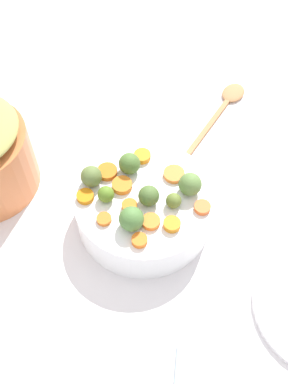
# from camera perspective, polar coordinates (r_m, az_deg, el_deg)

# --- Properties ---
(tabletop) EXTENTS (2.40, 2.40, 0.02)m
(tabletop) POSITION_cam_1_polar(r_m,az_deg,el_deg) (0.88, -3.29, -3.36)
(tabletop) COLOR white
(tabletop) RESTS_ON ground
(serving_bowl_carrots) EXTENTS (0.26, 0.26, 0.08)m
(serving_bowl_carrots) POSITION_cam_1_polar(r_m,az_deg,el_deg) (0.84, 0.00, -1.94)
(serving_bowl_carrots) COLOR white
(serving_bowl_carrots) RESTS_ON tabletop
(carrot_slice_0) EXTENTS (0.04, 0.04, 0.01)m
(carrot_slice_0) POSITION_cam_1_polar(r_m,az_deg,el_deg) (0.79, 7.56, -1.98)
(carrot_slice_0) COLOR orange
(carrot_slice_0) RESTS_ON serving_bowl_carrots
(carrot_slice_1) EXTENTS (0.03, 0.03, 0.01)m
(carrot_slice_1) POSITION_cam_1_polar(r_m,az_deg,el_deg) (0.75, -0.32, -6.17)
(carrot_slice_1) COLOR orange
(carrot_slice_1) RESTS_ON serving_bowl_carrots
(carrot_slice_2) EXTENTS (0.04, 0.04, 0.01)m
(carrot_slice_2) POSITION_cam_1_polar(r_m,az_deg,el_deg) (0.77, 0.91, -3.85)
(carrot_slice_2) COLOR orange
(carrot_slice_2) RESTS_ON serving_bowl_carrots
(carrot_slice_3) EXTENTS (0.03, 0.03, 0.01)m
(carrot_slice_3) POSITION_cam_1_polar(r_m,az_deg,el_deg) (0.77, -5.20, -3.52)
(carrot_slice_3) COLOR orange
(carrot_slice_3) RESTS_ON serving_bowl_carrots
(carrot_slice_4) EXTENTS (0.03, 0.03, 0.01)m
(carrot_slice_4) POSITION_cam_1_polar(r_m,az_deg,el_deg) (0.78, -1.89, -1.81)
(carrot_slice_4) COLOR orange
(carrot_slice_4) RESTS_ON serving_bowl_carrots
(carrot_slice_5) EXTENTS (0.04, 0.04, 0.01)m
(carrot_slice_5) POSITION_cam_1_polar(r_m,az_deg,el_deg) (0.81, -2.86, 0.88)
(carrot_slice_5) COLOR orange
(carrot_slice_5) RESTS_ON serving_bowl_carrots
(carrot_slice_6) EXTENTS (0.05, 0.05, 0.01)m
(carrot_slice_6) POSITION_cam_1_polar(r_m,az_deg,el_deg) (0.85, -0.23, 4.67)
(carrot_slice_6) COLOR orange
(carrot_slice_6) RESTS_ON serving_bowl_carrots
(carrot_slice_7) EXTENTS (0.04, 0.04, 0.01)m
(carrot_slice_7) POSITION_cam_1_polar(r_m,az_deg,el_deg) (0.80, -7.62, -0.57)
(carrot_slice_7) COLOR orange
(carrot_slice_7) RESTS_ON serving_bowl_carrots
(carrot_slice_8) EXTENTS (0.05, 0.05, 0.01)m
(carrot_slice_8) POSITION_cam_1_polar(r_m,az_deg,el_deg) (0.83, -4.47, 2.74)
(carrot_slice_8) COLOR orange
(carrot_slice_8) RESTS_ON serving_bowl_carrots
(carrot_slice_9) EXTENTS (0.06, 0.06, 0.01)m
(carrot_slice_9) POSITION_cam_1_polar(r_m,az_deg,el_deg) (0.83, 3.90, 2.33)
(carrot_slice_9) COLOR orange
(carrot_slice_9) RESTS_ON serving_bowl_carrots
(carrot_slice_10) EXTENTS (0.04, 0.04, 0.01)m
(carrot_slice_10) POSITION_cam_1_polar(r_m,az_deg,el_deg) (0.77, 3.64, -4.20)
(carrot_slice_10) COLOR orange
(carrot_slice_10) RESTS_ON serving_bowl_carrots
(brussels_sprout_0) EXTENTS (0.03, 0.03, 0.03)m
(brussels_sprout_0) POSITION_cam_1_polar(r_m,az_deg,el_deg) (0.79, -4.95, -0.30)
(brussels_sprout_0) COLOR #587E24
(brussels_sprout_0) RESTS_ON serving_bowl_carrots
(brussels_sprout_1) EXTENTS (0.04, 0.04, 0.04)m
(brussels_sprout_1) POSITION_cam_1_polar(r_m,az_deg,el_deg) (0.82, -1.89, 3.69)
(brussels_sprout_1) COLOR #4D7131
(brussels_sprout_1) RESTS_ON serving_bowl_carrots
(brussels_sprout_2) EXTENTS (0.04, 0.04, 0.04)m
(brussels_sprout_2) POSITION_cam_1_polar(r_m,az_deg,el_deg) (0.78, 0.62, -0.50)
(brussels_sprout_2) COLOR #4D6B31
(brussels_sprout_2) RESTS_ON serving_bowl_carrots
(brussels_sprout_3) EXTENTS (0.04, 0.04, 0.04)m
(brussels_sprout_3) POSITION_cam_1_polar(r_m,az_deg,el_deg) (0.81, -6.84, 2.03)
(brussels_sprout_3) COLOR #5E7339
(brussels_sprout_3) RESTS_ON serving_bowl_carrots
(brussels_sprout_4) EXTENTS (0.04, 0.04, 0.04)m
(brussels_sprout_4) POSITION_cam_1_polar(r_m,az_deg,el_deg) (0.80, 5.99, 1.01)
(brussels_sprout_4) COLOR #5F8240
(brussels_sprout_4) RESTS_ON serving_bowl_carrots
(brussels_sprout_5) EXTENTS (0.04, 0.04, 0.04)m
(brussels_sprout_5) POSITION_cam_1_polar(r_m,az_deg,el_deg) (0.75, -1.57, -3.47)
(brussels_sprout_5) COLOR #4F7D3C
(brussels_sprout_5) RESTS_ON serving_bowl_carrots
(brussels_sprout_6) EXTENTS (0.03, 0.03, 0.03)m
(brussels_sprout_6) POSITION_cam_1_polar(r_m,az_deg,el_deg) (0.78, 3.86, -1.13)
(brussels_sprout_6) COLOR olive
(brussels_sprout_6) RESTS_ON serving_bowl_carrots
(wooden_spoon) EXTENTS (0.19, 0.25, 0.01)m
(wooden_spoon) POSITION_cam_1_polar(r_m,az_deg,el_deg) (1.08, 10.38, 11.06)
(wooden_spoon) COLOR #BD7F4D
(wooden_spoon) RESTS_ON tabletop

